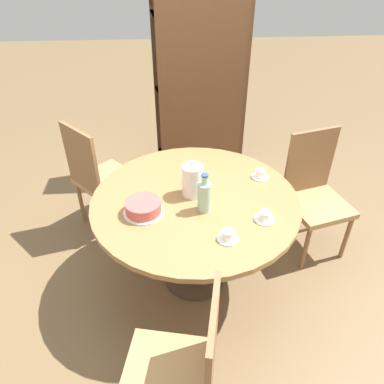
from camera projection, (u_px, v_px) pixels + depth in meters
name	position (u px, v px, depth m)	size (l,w,h in m)	color
ground_plane	(195.00, 277.00, 2.81)	(14.00, 14.00, 0.00)	brown
dining_table	(195.00, 214.00, 2.45)	(1.33, 1.33, 0.74)	#473828
chair_a	(182.00, 369.00, 1.72)	(0.50, 0.50, 0.96)	olive
chair_b	(315.00, 193.00, 2.83)	(0.52, 0.52, 0.96)	olive
chair_c	(99.00, 176.00, 3.02)	(0.59, 0.59, 0.96)	olive
bookshelf	(201.00, 83.00, 3.51)	(0.86, 0.28, 1.91)	brown
coffee_pot	(192.00, 179.00, 2.35)	(0.13, 0.13, 0.25)	white
water_bottle	(204.00, 196.00, 2.22)	(0.08, 0.08, 0.26)	#99C6A3
cake_main	(143.00, 208.00, 2.24)	(0.25, 0.25, 0.08)	white
cup_a	(260.00, 174.00, 2.56)	(0.12, 0.12, 0.06)	white
cup_b	(228.00, 236.00, 2.06)	(0.12, 0.12, 0.06)	white
cup_c	(265.00, 217.00, 2.19)	(0.12, 0.12, 0.06)	white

